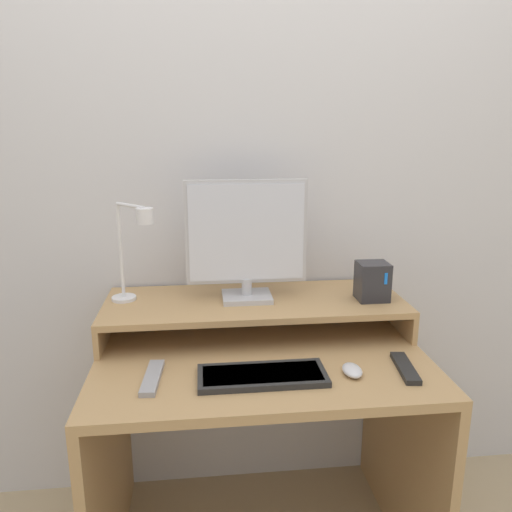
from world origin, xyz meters
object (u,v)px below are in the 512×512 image
Objects in this scene: mouse at (352,370)px; monitor at (246,239)px; router_dock at (372,281)px; remote_secondary at (405,368)px; keyboard at (262,375)px; desk_lamp at (134,245)px; remote_control at (152,378)px.

monitor is at bearing 126.62° from mouse.
router_dock is 0.40m from mouse.
keyboard is at bearing -179.70° from remote_secondary.
remote_secondary is (0.43, 0.00, -0.00)m from keyboard.
router_dock reaches higher than mouse.
desk_lamp is 0.93× the size of keyboard.
monitor reaches higher than mouse.
remote_control is at bearing -131.82° from monitor.
router_dock is 0.82m from remote_control.
mouse reaches higher than remote_secondary.
mouse is at bearing -116.89° from router_dock.
desk_lamp is 2.59× the size of router_dock.
monitor is 0.47m from router_dock.
router_dock reaches higher than remote_secondary.
mouse is (0.27, -0.00, 0.00)m from keyboard.
mouse reaches higher than remote_control.
monitor is at bearing 48.18° from remote_control.
keyboard is (-0.43, -0.31, -0.17)m from router_dock.
remote_control and remote_secondary have the same top height.
keyboard is 0.43m from remote_secondary.
monitor reaches higher than remote_control.
monitor reaches higher than remote_secondary.
desk_lamp reaches higher than keyboard.
desk_lamp is 1.75× the size of remote_control.
mouse is at bearing -28.32° from desk_lamp.
desk_lamp is 1.82× the size of remote_secondary.
router_dock is (0.82, -0.03, -0.14)m from desk_lamp.
remote_secondary is at bearing 0.30° from keyboard.
remote_secondary is (0.17, 0.01, -0.01)m from mouse.
remote_secondary is at bearing 2.43° from mouse.
router_dock is at bearing 63.11° from mouse.
remote_control is at bearing -77.19° from desk_lamp.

